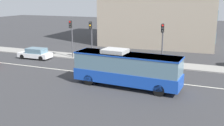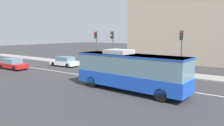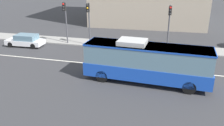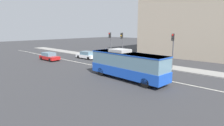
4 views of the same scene
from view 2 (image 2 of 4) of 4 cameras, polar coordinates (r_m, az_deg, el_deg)
name	(u,v)px [view 2 (image 2 of 4)]	position (r m, az deg, el deg)	size (l,w,h in m)	color
ground_plane	(121,81)	(22.10, 2.35, -4.84)	(160.00, 160.00, 0.00)	#333335
sidewalk_kerb	(150,71)	(27.91, 10.16, -2.19)	(80.00, 2.98, 0.14)	gray
lane_centre_line	(121,81)	(22.10, 2.35, -4.82)	(76.00, 0.16, 0.01)	silver
transit_bus	(130,70)	(18.05, 4.79, -1.82)	(10.12, 3.02, 3.46)	#1947B7
sedan_red	(13,64)	(32.50, -24.78, -0.23)	(4.55, 1.94, 1.46)	#B21919
sedan_white	(65,62)	(32.94, -12.48, 0.38)	(4.57, 1.97, 1.46)	white
traffic_light_near_corner	(113,43)	(28.94, 0.16, 5.23)	(0.32, 0.62, 5.20)	#47474C
traffic_light_mid_block	(181,45)	(24.93, 17.92, 4.49)	(0.33, 0.62, 5.20)	#47474C
traffic_light_far_corner	(96,43)	(31.00, -4.22, 5.37)	(0.33, 0.62, 5.20)	#47474C
office_block_background	(193,14)	(43.80, 20.81, 12.01)	(19.38, 17.28, 17.00)	tan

